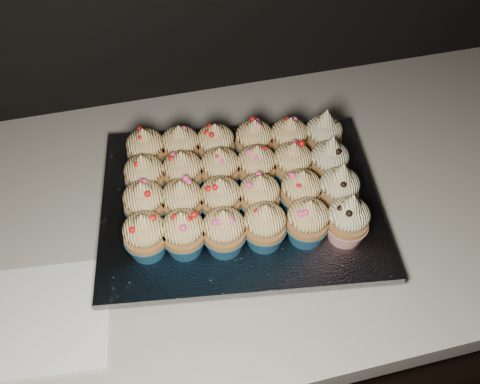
# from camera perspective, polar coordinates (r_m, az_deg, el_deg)

# --- Properties ---
(cabinet) EXTENTS (2.40, 0.60, 0.86)m
(cabinet) POSITION_cam_1_polar(r_m,az_deg,el_deg) (1.28, -2.62, -15.03)
(cabinet) COLOR black
(cabinet) RESTS_ON ground
(worktop) EXTENTS (2.44, 0.64, 0.04)m
(worktop) POSITION_cam_1_polar(r_m,az_deg,el_deg) (0.90, -3.62, -2.39)
(worktop) COLOR beige
(worktop) RESTS_ON cabinet
(napkin) EXTENTS (0.19, 0.19, 0.00)m
(napkin) POSITION_cam_1_polar(r_m,az_deg,el_deg) (0.81, -19.93, -12.46)
(napkin) COLOR white
(napkin) RESTS_ON worktop
(baking_tray) EXTENTS (0.44, 0.36, 0.02)m
(baking_tray) POSITION_cam_1_polar(r_m,az_deg,el_deg) (0.86, 0.00, -1.69)
(baking_tray) COLOR black
(baking_tray) RESTS_ON worktop
(foil_lining) EXTENTS (0.48, 0.40, 0.01)m
(foil_lining) POSITION_cam_1_polar(r_m,az_deg,el_deg) (0.85, 0.00, -0.97)
(foil_lining) COLOR silver
(foil_lining) RESTS_ON baking_tray
(cupcake_0) EXTENTS (0.06, 0.06, 0.08)m
(cupcake_0) POSITION_cam_1_polar(r_m,az_deg,el_deg) (0.77, -10.06, -4.58)
(cupcake_0) COLOR navy
(cupcake_0) RESTS_ON foil_lining
(cupcake_1) EXTENTS (0.06, 0.06, 0.08)m
(cupcake_1) POSITION_cam_1_polar(r_m,az_deg,el_deg) (0.76, -6.05, -4.37)
(cupcake_1) COLOR navy
(cupcake_1) RESTS_ON foil_lining
(cupcake_2) EXTENTS (0.06, 0.06, 0.08)m
(cupcake_2) POSITION_cam_1_polar(r_m,az_deg,el_deg) (0.76, -1.70, -4.20)
(cupcake_2) COLOR navy
(cupcake_2) RESTS_ON foil_lining
(cupcake_3) EXTENTS (0.06, 0.06, 0.08)m
(cupcake_3) POSITION_cam_1_polar(r_m,az_deg,el_deg) (0.77, 2.66, -3.60)
(cupcake_3) COLOR navy
(cupcake_3) RESTS_ON foil_lining
(cupcake_4) EXTENTS (0.06, 0.06, 0.08)m
(cupcake_4) POSITION_cam_1_polar(r_m,az_deg,el_deg) (0.78, 7.20, -3.13)
(cupcake_4) COLOR navy
(cupcake_4) RESTS_ON foil_lining
(cupcake_5) EXTENTS (0.06, 0.06, 0.10)m
(cupcake_5) POSITION_cam_1_polar(r_m,az_deg,el_deg) (0.78, 11.44, -2.92)
(cupcake_5) COLOR #AA1F17
(cupcake_5) RESTS_ON foil_lining
(cupcake_6) EXTENTS (0.06, 0.06, 0.08)m
(cupcake_6) POSITION_cam_1_polar(r_m,az_deg,el_deg) (0.80, -10.14, -1.19)
(cupcake_6) COLOR navy
(cupcake_6) RESTS_ON foil_lining
(cupcake_7) EXTENTS (0.06, 0.06, 0.08)m
(cupcake_7) POSITION_cam_1_polar(r_m,az_deg,el_deg) (0.80, -6.15, -1.07)
(cupcake_7) COLOR navy
(cupcake_7) RESTS_ON foil_lining
(cupcake_8) EXTENTS (0.06, 0.06, 0.08)m
(cupcake_8) POSITION_cam_1_polar(r_m,az_deg,el_deg) (0.80, -2.06, -0.80)
(cupcake_8) COLOR navy
(cupcake_8) RESTS_ON foil_lining
(cupcake_9) EXTENTS (0.06, 0.06, 0.08)m
(cupcake_9) POSITION_cam_1_polar(r_m,az_deg,el_deg) (0.80, 2.08, -0.49)
(cupcake_9) COLOR navy
(cupcake_9) RESTS_ON foil_lining
(cupcake_10) EXTENTS (0.06, 0.06, 0.08)m
(cupcake_10) POSITION_cam_1_polar(r_m,az_deg,el_deg) (0.81, 6.49, 0.00)
(cupcake_10) COLOR navy
(cupcake_10) RESTS_ON foil_lining
(cupcake_11) EXTENTS (0.06, 0.06, 0.10)m
(cupcake_11) POSITION_cam_1_polar(r_m,az_deg,el_deg) (0.82, 10.49, 0.32)
(cupcake_11) COLOR #AA1F17
(cupcake_11) RESTS_ON foil_lining
(cupcake_12) EXTENTS (0.06, 0.06, 0.08)m
(cupcake_12) POSITION_cam_1_polar(r_m,az_deg,el_deg) (0.84, -10.12, 1.64)
(cupcake_12) COLOR navy
(cupcake_12) RESTS_ON foil_lining
(cupcake_13) EXTENTS (0.06, 0.06, 0.08)m
(cupcake_13) POSITION_cam_1_polar(r_m,az_deg,el_deg) (0.84, -6.10, 2.05)
(cupcake_13) COLOR navy
(cupcake_13) RESTS_ON foil_lining
(cupcake_14) EXTENTS (0.06, 0.06, 0.08)m
(cupcake_14) POSITION_cam_1_polar(r_m,az_deg,el_deg) (0.84, -2.13, 2.43)
(cupcake_14) COLOR navy
(cupcake_14) RESTS_ON foil_lining
(cupcake_15) EXTENTS (0.06, 0.06, 0.08)m
(cupcake_15) POSITION_cam_1_polar(r_m,az_deg,el_deg) (0.84, 1.78, 2.70)
(cupcake_15) COLOR navy
(cupcake_15) RESTS_ON foil_lining
(cupcake_16) EXTENTS (0.06, 0.06, 0.08)m
(cupcake_16) POSITION_cam_1_polar(r_m,az_deg,el_deg) (0.85, 5.59, 2.98)
(cupcake_16) COLOR navy
(cupcake_16) RESTS_ON foil_lining
(cupcake_17) EXTENTS (0.06, 0.06, 0.10)m
(cupcake_17) POSITION_cam_1_polar(r_m,az_deg,el_deg) (0.86, 9.48, 3.20)
(cupcake_17) COLOR #AA1F17
(cupcake_17) RESTS_ON foil_lining
(cupcake_18) EXTENTS (0.06, 0.06, 0.08)m
(cupcake_18) POSITION_cam_1_polar(r_m,az_deg,el_deg) (0.88, -9.98, 4.41)
(cupcake_18) COLOR navy
(cupcake_18) RESTS_ON foil_lining
(cupcake_19) EXTENTS (0.06, 0.06, 0.08)m
(cupcake_19) POSITION_cam_1_polar(r_m,az_deg,el_deg) (0.88, -6.35, 4.77)
(cupcake_19) COLOR navy
(cupcake_19) RESTS_ON foil_lining
(cupcake_20) EXTENTS (0.06, 0.06, 0.08)m
(cupcake_20) POSITION_cam_1_polar(r_m,az_deg,el_deg) (0.88, -2.62, 5.01)
(cupcake_20) COLOR navy
(cupcake_20) RESTS_ON foil_lining
(cupcake_21) EXTENTS (0.06, 0.06, 0.08)m
(cupcake_21) POSITION_cam_1_polar(r_m,az_deg,el_deg) (0.88, 1.51, 5.43)
(cupcake_21) COLOR navy
(cupcake_21) RESTS_ON foil_lining
(cupcake_22) EXTENTS (0.06, 0.06, 0.08)m
(cupcake_22) POSITION_cam_1_polar(r_m,az_deg,el_deg) (0.89, 5.23, 5.64)
(cupcake_22) COLOR navy
(cupcake_22) RESTS_ON foil_lining
(cupcake_23) EXTENTS (0.06, 0.06, 0.10)m
(cupcake_23) POSITION_cam_1_polar(r_m,az_deg,el_deg) (0.90, 8.88, 6.01)
(cupcake_23) COLOR #AA1F17
(cupcake_23) RESTS_ON foil_lining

